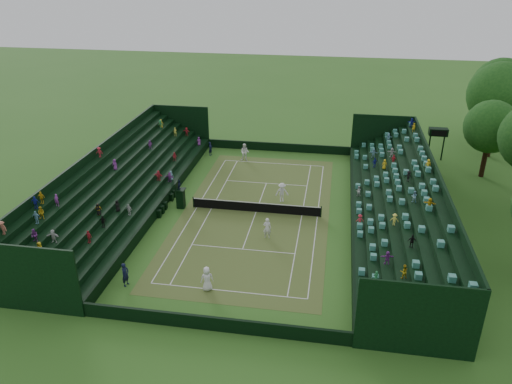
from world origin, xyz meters
TOP-DOWN VIEW (x-y plane):
  - ground at (0.00, 0.00)m, footprint 160.00×160.00m
  - court_surface at (0.00, 0.00)m, footprint 12.97×26.77m
  - perimeter_wall_north at (0.00, 15.88)m, footprint 17.17×0.20m
  - perimeter_wall_south at (0.00, -15.88)m, footprint 17.17×0.20m
  - perimeter_wall_east at (8.48, 0.00)m, footprint 0.20×31.77m
  - perimeter_wall_west at (-8.48, 0.00)m, footprint 0.20×31.77m
  - north_grandstand at (12.66, 0.00)m, footprint 6.60×32.00m
  - south_grandstand at (-12.66, 0.00)m, footprint 6.60×32.00m
  - tennis_net at (0.00, 0.00)m, footprint 11.67×0.10m
  - scoreboard_tower at (17.75, 16.00)m, footprint 2.00×1.00m
  - umpire_chair at (-6.91, -0.20)m, footprint 0.87×0.87m
  - courtside_chairs at (-8.30, 0.16)m, footprint 0.46×5.44m
  - player_near_west at (-1.38, -11.96)m, footprint 1.04×0.87m
  - player_near_east at (1.63, -4.29)m, footprint 0.67×0.45m
  - player_far_west at (-3.31, 12.24)m, footprint 1.01×0.81m
  - player_far_east at (2.02, 2.58)m, footprint 1.35×0.99m
  - line_judge_north at (-7.52, 13.24)m, footprint 0.51×0.66m
  - line_judge_south at (-7.10, -12.35)m, footprint 0.55×0.72m

SIDE VIEW (x-z plane):
  - ground at x=0.00m, z-range 0.00..0.00m
  - court_surface at x=0.00m, z-range 0.00..0.01m
  - courtside_chairs at x=-8.30m, z-range -0.12..0.88m
  - perimeter_wall_north at x=0.00m, z-range 0.00..1.00m
  - perimeter_wall_south at x=0.00m, z-range 0.00..1.00m
  - perimeter_wall_east at x=8.48m, z-range 0.00..1.00m
  - perimeter_wall_west at x=-8.48m, z-range 0.00..1.00m
  - tennis_net at x=0.00m, z-range 0.00..1.06m
  - line_judge_north at x=-7.52m, z-range 0.00..1.60m
  - line_judge_south at x=-7.10m, z-range 0.00..1.76m
  - player_near_east at x=1.63m, z-range 0.00..1.81m
  - player_near_west at x=-1.38m, z-range 0.00..1.81m
  - player_far_east at x=2.02m, z-range 0.00..1.87m
  - player_far_west at x=-3.31m, z-range 0.00..1.99m
  - umpire_chair at x=-6.91m, z-range -0.20..2.55m
  - north_grandstand at x=12.66m, z-range -0.90..4.00m
  - south_grandstand at x=-12.66m, z-range -0.90..4.00m
  - scoreboard_tower at x=17.75m, z-range 1.29..4.99m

